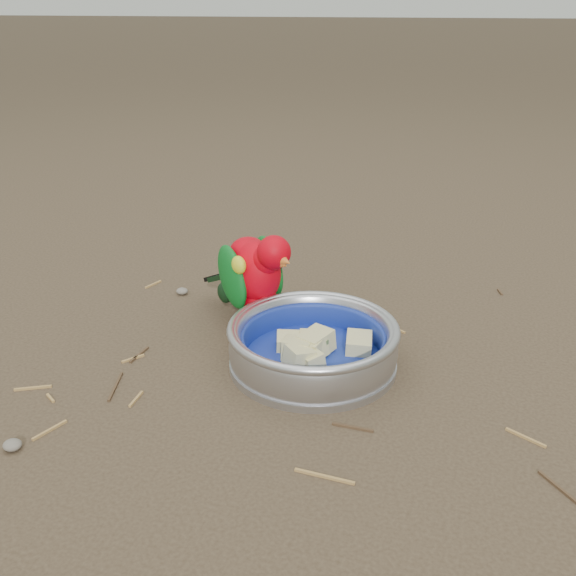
% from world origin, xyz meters
% --- Properties ---
extents(ground, '(60.00, 60.00, 0.00)m').
position_xyz_m(ground, '(0.00, 0.00, 0.00)').
color(ground, '#463727').
extents(food_bowl, '(0.22, 0.22, 0.02)m').
position_xyz_m(food_bowl, '(-0.03, 0.09, 0.01)').
color(food_bowl, '#B2B2BA').
rests_on(food_bowl, ground).
extents(bowl_wall, '(0.22, 0.22, 0.04)m').
position_xyz_m(bowl_wall, '(-0.03, 0.09, 0.04)').
color(bowl_wall, '#B2B2BA').
rests_on(bowl_wall, food_bowl).
extents(fruit_wedges, '(0.13, 0.13, 0.03)m').
position_xyz_m(fruit_wedges, '(-0.03, 0.09, 0.03)').
color(fruit_wedges, beige).
rests_on(fruit_wedges, food_bowl).
extents(lory_parrot, '(0.20, 0.17, 0.15)m').
position_xyz_m(lory_parrot, '(-0.15, 0.17, 0.07)').
color(lory_parrot, '#C6000D').
rests_on(lory_parrot, ground).
extents(ground_debris, '(0.90, 0.80, 0.01)m').
position_xyz_m(ground_debris, '(-0.03, 0.09, 0.00)').
color(ground_debris, '#A77F45').
rests_on(ground_debris, ground).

